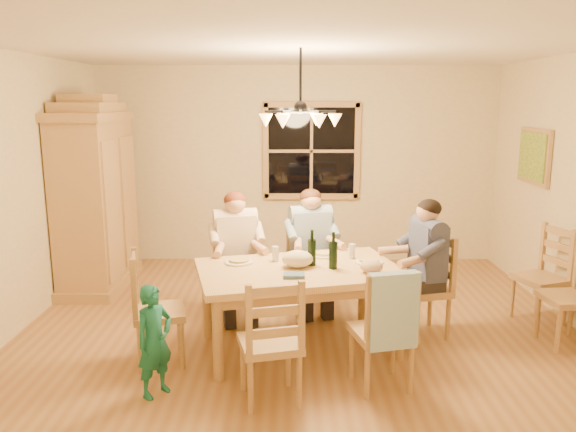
{
  "coord_description": "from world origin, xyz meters",
  "views": [
    {
      "loc": [
        -0.1,
        -5.26,
        2.23
      ],
      "look_at": [
        -0.11,
        0.1,
        1.12
      ],
      "focal_mm": 35.0,
      "sensor_mm": 36.0,
      "label": 1
    }
  ],
  "objects_px": {
    "chair_far_right": "(310,284)",
    "chair_spare_front": "(566,314)",
    "armoire": "(96,200)",
    "wine_bottle_b": "(333,250)",
    "wine_bottle_a": "(312,248)",
    "chair_end_left": "(160,329)",
    "dining_table": "(299,279)",
    "chair_spare_back": "(539,293)",
    "chandelier": "(300,117)",
    "adult_woman": "(236,240)",
    "adult_slate_man": "(426,251)",
    "chair_near_right": "(381,350)",
    "chair_far_left": "(237,290)",
    "chair_near_left": "(270,362)",
    "child": "(154,341)",
    "adult_plaid_man": "(311,236)",
    "chair_end_right": "(423,305)"
  },
  "relations": [
    {
      "from": "chair_far_right",
      "to": "chair_spare_front",
      "type": "xyz_separation_m",
      "value": [
        2.33,
        -0.84,
        0.0
      ]
    },
    {
      "from": "armoire",
      "to": "wine_bottle_b",
      "type": "distance_m",
      "value": 3.25
    },
    {
      "from": "wine_bottle_a",
      "to": "chair_spare_front",
      "type": "relative_size",
      "value": 0.33
    },
    {
      "from": "chair_end_left",
      "to": "chair_spare_front",
      "type": "relative_size",
      "value": 1.0
    },
    {
      "from": "dining_table",
      "to": "wine_bottle_b",
      "type": "relative_size",
      "value": 6.03
    },
    {
      "from": "chair_spare_back",
      "to": "chair_far_right",
      "type": "bearing_deg",
      "value": 62.8
    },
    {
      "from": "chandelier",
      "to": "adult_woman",
      "type": "xyz_separation_m",
      "value": [
        -0.65,
        0.27,
        -1.24
      ]
    },
    {
      "from": "chandelier",
      "to": "adult_slate_man",
      "type": "bearing_deg",
      "value": -6.75
    },
    {
      "from": "chair_near_right",
      "to": "adult_woman",
      "type": "distance_m",
      "value": 1.98
    },
    {
      "from": "dining_table",
      "to": "wine_bottle_a",
      "type": "xyz_separation_m",
      "value": [
        0.12,
        0.08,
        0.27
      ]
    },
    {
      "from": "chandelier",
      "to": "wine_bottle_a",
      "type": "relative_size",
      "value": 2.33
    },
    {
      "from": "wine_bottle_b",
      "to": "chair_spare_back",
      "type": "xyz_separation_m",
      "value": [
        2.16,
        0.64,
        -0.62
      ]
    },
    {
      "from": "chair_far_left",
      "to": "chair_spare_front",
      "type": "bearing_deg",
      "value": 154.35
    },
    {
      "from": "chandelier",
      "to": "chair_far_left",
      "type": "height_order",
      "value": "chandelier"
    },
    {
      "from": "dining_table",
      "to": "chair_near_right",
      "type": "bearing_deg",
      "value": -48.26
    },
    {
      "from": "armoire",
      "to": "dining_table",
      "type": "height_order",
      "value": "armoire"
    },
    {
      "from": "chair_near_left",
      "to": "adult_slate_man",
      "type": "xyz_separation_m",
      "value": [
        1.43,
        1.22,
        0.54
      ]
    },
    {
      "from": "chair_far_right",
      "to": "adult_slate_man",
      "type": "bearing_deg",
      "value": 136.64
    },
    {
      "from": "chandelier",
      "to": "chair_far_left",
      "type": "relative_size",
      "value": 0.78
    },
    {
      "from": "child",
      "to": "chair_far_left",
      "type": "bearing_deg",
      "value": 20.79
    },
    {
      "from": "chair_far_right",
      "to": "chair_spare_front",
      "type": "height_order",
      "value": "same"
    },
    {
      "from": "chair_far_right",
      "to": "adult_woman",
      "type": "height_order",
      "value": "adult_woman"
    },
    {
      "from": "armoire",
      "to": "adult_plaid_man",
      "type": "distance_m",
      "value": 2.7
    },
    {
      "from": "chair_end_right",
      "to": "child",
      "type": "bearing_deg",
      "value": 102.44
    },
    {
      "from": "chandelier",
      "to": "chair_near_right",
      "type": "height_order",
      "value": "chandelier"
    },
    {
      "from": "wine_bottle_a",
      "to": "chair_spare_front",
      "type": "distance_m",
      "value": 2.43
    },
    {
      "from": "chair_spare_front",
      "to": "adult_slate_man",
      "type": "bearing_deg",
      "value": 74.05
    },
    {
      "from": "chair_far_left",
      "to": "wine_bottle_b",
      "type": "height_order",
      "value": "wine_bottle_b"
    },
    {
      "from": "chair_near_right",
      "to": "chair_spare_front",
      "type": "xyz_separation_m",
      "value": [
        1.83,
        0.77,
        0.0
      ]
    },
    {
      "from": "adult_woman",
      "to": "wine_bottle_b",
      "type": "xyz_separation_m",
      "value": [
        0.94,
        -0.72,
        0.08
      ]
    },
    {
      "from": "chandelier",
      "to": "chair_spare_back",
      "type": "xyz_separation_m",
      "value": [
        2.45,
        0.2,
        -1.77
      ]
    },
    {
      "from": "armoire",
      "to": "child",
      "type": "distance_m",
      "value": 3.0
    },
    {
      "from": "chair_far_right",
      "to": "chair_spare_back",
      "type": "relative_size",
      "value": 1.0
    },
    {
      "from": "chair_spare_front",
      "to": "chair_spare_back",
      "type": "distance_m",
      "value": 0.57
    },
    {
      "from": "chair_end_right",
      "to": "chair_spare_front",
      "type": "height_order",
      "value": "same"
    },
    {
      "from": "chair_end_left",
      "to": "dining_table",
      "type": "bearing_deg",
      "value": 90.0
    },
    {
      "from": "chair_end_left",
      "to": "child",
      "type": "height_order",
      "value": "chair_end_left"
    },
    {
      "from": "wine_bottle_b",
      "to": "chair_far_right",
      "type": "bearing_deg",
      "value": 100.39
    },
    {
      "from": "adult_plaid_man",
      "to": "armoire",
      "type": "bearing_deg",
      "value": -33.04
    },
    {
      "from": "adult_slate_man",
      "to": "wine_bottle_b",
      "type": "relative_size",
      "value": 2.65
    },
    {
      "from": "adult_plaid_man",
      "to": "chair_spare_front",
      "type": "distance_m",
      "value": 2.53
    },
    {
      "from": "chair_far_left",
      "to": "chair_far_right",
      "type": "relative_size",
      "value": 1.0
    },
    {
      "from": "chandelier",
      "to": "armoire",
      "type": "xyz_separation_m",
      "value": [
        -2.42,
        1.35,
        -1.02
      ]
    },
    {
      "from": "chair_far_right",
      "to": "chair_near_left",
      "type": "bearing_deg",
      "value": 64.8
    },
    {
      "from": "chair_end_right",
      "to": "adult_slate_man",
      "type": "distance_m",
      "value": 0.54
    },
    {
      "from": "chair_far_left",
      "to": "wine_bottle_a",
      "type": "bearing_deg",
      "value": 126.3
    },
    {
      "from": "chair_end_right",
      "to": "adult_woman",
      "type": "relative_size",
      "value": 1.13
    },
    {
      "from": "armoire",
      "to": "wine_bottle_a",
      "type": "xyz_separation_m",
      "value": [
        2.52,
        -1.7,
        -0.13
      ]
    },
    {
      "from": "chair_far_left",
      "to": "chair_near_right",
      "type": "bearing_deg",
      "value": 117.9
    },
    {
      "from": "dining_table",
      "to": "chair_far_left",
      "type": "distance_m",
      "value": 1.02
    }
  ]
}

